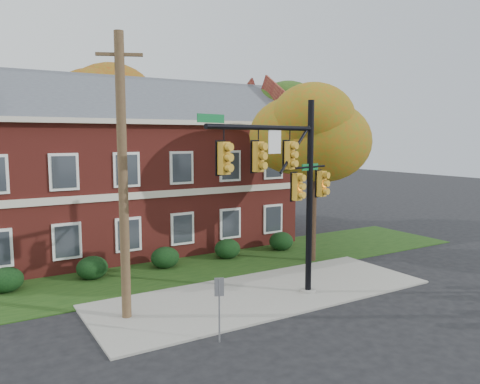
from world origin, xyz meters
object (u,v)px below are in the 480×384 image
hedge_center (165,258)px  apartment_building (129,162)px  hedge_left (92,268)px  utility_pole (123,178)px  tree_far_rear (111,103)px  sign_post (219,299)px  hedge_right (227,249)px  tree_right_rear (281,112)px  tree_near_right (320,131)px  hedge_far_right (281,241)px  traffic_signal (288,178)px  hedge_far_left (6,280)px

hedge_center → apartment_building: bearing=90.0°
hedge_left → utility_pole: bearing=-91.3°
tree_far_rear → sign_post: bearing=-98.0°
hedge_right → tree_right_rear: size_ratio=0.13×
apartment_building → tree_right_rear: 11.77m
hedge_right → tree_right_rear: bearing=38.0°
tree_near_right → sign_post: tree_near_right is taller
hedge_far_right → tree_right_rear: size_ratio=0.13×
hedge_left → apartment_building: bearing=56.3°
tree_near_right → traffic_signal: bearing=-140.7°
apartment_building → tree_far_rear: size_ratio=1.63×
hedge_far_right → utility_pole: bearing=-153.2°
hedge_far_left → hedge_left: 3.50m
hedge_center → traffic_signal: traffic_signal is taller
tree_near_right → utility_pole: size_ratio=0.87×
apartment_building → hedge_left: size_ratio=13.43×
tree_near_right → hedge_right: bearing=142.7°
hedge_left → traffic_signal: 9.97m
traffic_signal → sign_post: size_ratio=3.78×
hedge_right → hedge_center: bearing=180.0°
hedge_far_left → tree_right_rear: (18.31, 6.11, 7.60)m
hedge_far_right → tree_near_right: tree_near_right is taller
tree_near_right → sign_post: (-8.96, -5.87, -5.27)m
utility_pole → hedge_far_right: bearing=50.1°
tree_near_right → utility_pole: bearing=-166.9°
tree_far_rear → sign_post: size_ratio=5.58×
hedge_far_left → tree_far_rear: tree_far_rear is taller
apartment_building → hedge_far_left: (-7.00, -5.25, -4.46)m
tree_far_rear → utility_pole: tree_far_rear is taller
hedge_right → utility_pole: size_ratio=0.14×
hedge_far_left → utility_pole: utility_pole is taller
tree_right_rear → traffic_signal: (-9.10, -13.04, -3.28)m
hedge_far_left → sign_post: (5.27, -8.70, 0.88)m
traffic_signal → utility_pole: (-5.83, 1.58, 0.15)m
tree_near_right → hedge_center: bearing=158.6°
apartment_building → hedge_right: 7.73m
hedge_far_right → tree_far_rear: (-5.66, 13.09, 8.32)m
tree_far_rear → hedge_right: bearing=-80.6°
tree_far_rear → hedge_center: bearing=-95.9°
hedge_left → tree_near_right: size_ratio=0.16×
hedge_right → utility_pole: bearing=-143.0°
sign_post → tree_right_rear: bearing=73.3°
apartment_building → utility_pole: bearing=-108.8°
hedge_left → sign_post: sign_post is taller
hedge_far_right → sign_post: (-8.73, -8.70, 0.88)m
apartment_building → tree_far_rear: bearing=80.3°
traffic_signal → sign_post: (-3.94, -1.77, -3.44)m
tree_near_right → traffic_signal: size_ratio=1.10×
hedge_left → tree_far_rear: 16.25m
traffic_signal → hedge_right: bearing=64.1°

